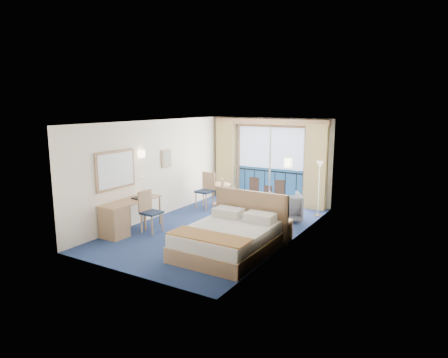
{
  "coord_description": "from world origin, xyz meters",
  "views": [
    {
      "loc": [
        5.18,
        -8.36,
        3.15
      ],
      "look_at": [
        0.08,
        0.2,
        1.25
      ],
      "focal_mm": 32.0,
      "sensor_mm": 36.0,
      "label": 1
    }
  ],
  "objects_px": {
    "desk": "(118,218)",
    "desk_chair": "(149,209)",
    "table_chair_a": "(226,192)",
    "armchair": "(285,207)",
    "table_chair_b": "(206,188)",
    "nightstand": "(283,230)",
    "round_table": "(219,189)",
    "floor_lamp": "(319,175)",
    "bed": "(229,238)"
  },
  "relations": [
    {
      "from": "desk",
      "to": "round_table",
      "type": "relative_size",
      "value": 2.28
    },
    {
      "from": "desk",
      "to": "armchair",
      "type": "bearing_deg",
      "value": 47.96
    },
    {
      "from": "bed",
      "to": "armchair",
      "type": "height_order",
      "value": "bed"
    },
    {
      "from": "armchair",
      "to": "desk_chair",
      "type": "bearing_deg",
      "value": 13.24
    },
    {
      "from": "desk_chair",
      "to": "table_chair_b",
      "type": "xyz_separation_m",
      "value": [
        -0.06,
        2.67,
        0.03
      ]
    },
    {
      "from": "desk",
      "to": "table_chair_b",
      "type": "relative_size",
      "value": 1.56
    },
    {
      "from": "bed",
      "to": "desk_chair",
      "type": "distance_m",
      "value": 2.46
    },
    {
      "from": "desk",
      "to": "round_table",
      "type": "xyz_separation_m",
      "value": [
        0.48,
        3.83,
        0.07
      ]
    },
    {
      "from": "floor_lamp",
      "to": "table_chair_a",
      "type": "bearing_deg",
      "value": -167.23
    },
    {
      "from": "desk_chair",
      "to": "desk",
      "type": "bearing_deg",
      "value": 151.07
    },
    {
      "from": "bed",
      "to": "nightstand",
      "type": "distance_m",
      "value": 1.52
    },
    {
      "from": "bed",
      "to": "round_table",
      "type": "height_order",
      "value": "bed"
    },
    {
      "from": "desk_chair",
      "to": "table_chair_a",
      "type": "relative_size",
      "value": 1.13
    },
    {
      "from": "floor_lamp",
      "to": "desk_chair",
      "type": "relative_size",
      "value": 1.52
    },
    {
      "from": "nightstand",
      "to": "round_table",
      "type": "bearing_deg",
      "value": 145.57
    },
    {
      "from": "floor_lamp",
      "to": "table_chair_b",
      "type": "height_order",
      "value": "floor_lamp"
    },
    {
      "from": "round_table",
      "to": "armchair",
      "type": "bearing_deg",
      "value": -12.96
    },
    {
      "from": "round_table",
      "to": "desk",
      "type": "bearing_deg",
      "value": -97.1
    },
    {
      "from": "desk",
      "to": "table_chair_a",
      "type": "xyz_separation_m",
      "value": [
        0.91,
        3.53,
        0.08
      ]
    },
    {
      "from": "bed",
      "to": "desk",
      "type": "relative_size",
      "value": 1.31
    },
    {
      "from": "nightstand",
      "to": "desk",
      "type": "bearing_deg",
      "value": -153.24
    },
    {
      "from": "table_chair_b",
      "to": "table_chair_a",
      "type": "bearing_deg",
      "value": 23.75
    },
    {
      "from": "armchair",
      "to": "desk",
      "type": "distance_m",
      "value": 4.4
    },
    {
      "from": "floor_lamp",
      "to": "table_chair_a",
      "type": "relative_size",
      "value": 1.72
    },
    {
      "from": "nightstand",
      "to": "table_chair_b",
      "type": "xyz_separation_m",
      "value": [
        -3.15,
        1.56,
        0.36
      ]
    },
    {
      "from": "nightstand",
      "to": "floor_lamp",
      "type": "xyz_separation_m",
      "value": [
        0.08,
        2.38,
        0.94
      ]
    },
    {
      "from": "desk",
      "to": "desk_chair",
      "type": "height_order",
      "value": "desk_chair"
    },
    {
      "from": "armchair",
      "to": "table_chair_b",
      "type": "relative_size",
      "value": 0.78
    },
    {
      "from": "floor_lamp",
      "to": "round_table",
      "type": "xyz_separation_m",
      "value": [
        -3.1,
        -0.31,
        -0.68
      ]
    },
    {
      "from": "bed",
      "to": "desk",
      "type": "xyz_separation_m",
      "value": [
        -2.84,
        -0.4,
        0.11
      ]
    },
    {
      "from": "floor_lamp",
      "to": "round_table",
      "type": "height_order",
      "value": "floor_lamp"
    },
    {
      "from": "desk_chair",
      "to": "round_table",
      "type": "bearing_deg",
      "value": 1.93
    },
    {
      "from": "desk_chair",
      "to": "table_chair_a",
      "type": "xyz_separation_m",
      "value": [
        0.51,
        2.89,
        -0.07
      ]
    },
    {
      "from": "table_chair_b",
      "to": "desk",
      "type": "bearing_deg",
      "value": -93.16
    },
    {
      "from": "table_chair_a",
      "to": "armchair",
      "type": "bearing_deg",
      "value": -134.87
    },
    {
      "from": "armchair",
      "to": "desk_chair",
      "type": "height_order",
      "value": "desk_chair"
    },
    {
      "from": "nightstand",
      "to": "armchair",
      "type": "xyz_separation_m",
      "value": [
        -0.55,
        1.5,
        0.14
      ]
    },
    {
      "from": "armchair",
      "to": "desk",
      "type": "height_order",
      "value": "desk"
    },
    {
      "from": "bed",
      "to": "desk_chair",
      "type": "xyz_separation_m",
      "value": [
        -2.43,
        0.24,
        0.26
      ]
    },
    {
      "from": "armchair",
      "to": "table_chair_a",
      "type": "xyz_separation_m",
      "value": [
        -2.03,
        0.27,
        0.13
      ]
    },
    {
      "from": "armchair",
      "to": "desk_chair",
      "type": "xyz_separation_m",
      "value": [
        -2.54,
        -2.62,
        0.2
      ]
    },
    {
      "from": "round_table",
      "to": "nightstand",
      "type": "bearing_deg",
      "value": -34.43
    },
    {
      "from": "floor_lamp",
      "to": "round_table",
      "type": "relative_size",
      "value": 2.12
    },
    {
      "from": "nightstand",
      "to": "table_chair_b",
      "type": "height_order",
      "value": "table_chair_b"
    },
    {
      "from": "bed",
      "to": "nightstand",
      "type": "bearing_deg",
      "value": 64.13
    },
    {
      "from": "desk_chair",
      "to": "round_table",
      "type": "xyz_separation_m",
      "value": [
        0.07,
        3.19,
        -0.08
      ]
    },
    {
      "from": "desk_chair",
      "to": "table_chair_a",
      "type": "bearing_deg",
      "value": -6.7
    },
    {
      "from": "armchair",
      "to": "table_chair_a",
      "type": "bearing_deg",
      "value": -40.24
    },
    {
      "from": "table_chair_a",
      "to": "bed",
      "type": "bearing_deg",
      "value": 174.27
    },
    {
      "from": "nightstand",
      "to": "table_chair_b",
      "type": "distance_m",
      "value": 3.53
    }
  ]
}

